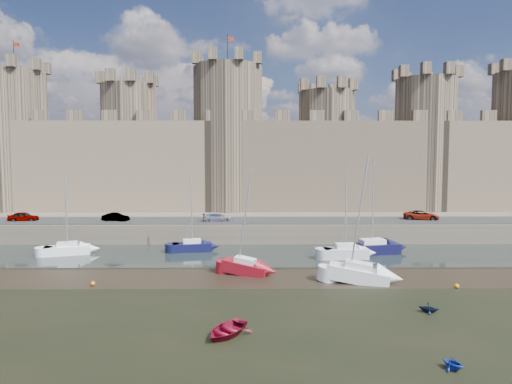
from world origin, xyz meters
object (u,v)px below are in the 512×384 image
car_0 (23,217)px  car_2 (218,217)px  car_1 (116,217)px  sailboat_5 (359,273)px  sailboat_0 (67,249)px  sailboat_3 (372,247)px  sailboat_1 (192,246)px  car_3 (421,215)px  sailboat_2 (345,252)px  sailboat_4 (245,266)px

car_0 → car_2: bearing=-97.0°
car_1 → sailboat_5: (27.34, -20.49, -2.28)m
sailboat_0 → sailboat_3: 34.26m
sailboat_3 → sailboat_5: (-4.22, -11.53, -0.01)m
sailboat_3 → sailboat_5: size_ratio=0.93×
sailboat_1 → sailboat_3: sailboat_3 is taller
car_1 → car_3: car_3 is taller
car_0 → sailboat_0: 13.58m
car_0 → sailboat_3: bearing=-108.0°
car_2 → sailboat_2: 18.53m
car_0 → sailboat_1: sailboat_1 is taller
car_3 → sailboat_4: sailboat_4 is taller
sailboat_1 → sailboat_5: bearing=-48.9°
car_1 → sailboat_0: sailboat_0 is taller
sailboat_4 → sailboat_5: sailboat_5 is taller
car_0 → sailboat_2: size_ratio=0.37×
car_3 → sailboat_5: (-13.45, -21.54, -2.34)m
car_0 → sailboat_2: (40.23, -11.55, -2.32)m
sailboat_1 → car_2: bearing=61.3°
car_3 → sailboat_3: size_ratio=0.44×
sailboat_0 → car_2: bearing=11.1°
car_0 → sailboat_3: sailboat_3 is taller
car_0 → sailboat_4: (29.54, -17.86, -2.40)m
sailboat_3 → car_2: bearing=143.1°
sailboat_2 → car_2: bearing=139.0°
car_1 → sailboat_0: bearing=173.3°
sailboat_0 → sailboat_5: sailboat_5 is taller
sailboat_0 → sailboat_1: bearing=-11.3°
sailboat_1 → sailboat_4: bearing=-68.5°
car_0 → sailboat_2: sailboat_2 is taller
car_0 → car_3: bearing=-95.3°
sailboat_3 → sailboat_0: bearing=169.3°
sailboat_0 → sailboat_2: 30.81m
car_0 → sailboat_4: size_ratio=0.38×
car_2 → sailboat_1: size_ratio=0.44×
car_1 → car_2: (13.45, -0.18, -0.01)m
car_3 → sailboat_5: size_ratio=0.41×
sailboat_0 → sailboat_2: bearing=-22.2°
car_3 → sailboat_3: sailboat_3 is taller
car_3 → sailboat_0: 44.74m
car_2 → car_1: bearing=84.7°
car_0 → sailboat_0: (9.50, -9.40, -2.41)m
sailboat_4 → sailboat_5: (9.99, -2.82, 0.06)m
car_0 → car_3: size_ratio=0.82×
sailboat_4 → sailboat_3: bearing=50.8°
sailboat_1 → sailboat_4: size_ratio=0.90×
car_2 → sailboat_5: bearing=-150.2°
car_0 → sailboat_0: sailboat_0 is taller
car_2 → sailboat_2: size_ratio=0.38×
car_0 → sailboat_1: 24.59m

